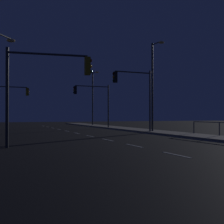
{
  "coord_description": "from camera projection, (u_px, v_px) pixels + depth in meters",
  "views": [
    {
      "loc": [
        -6.92,
        -1.68,
        1.62
      ],
      "look_at": [
        0.77,
        18.25,
        1.84
      ],
      "focal_mm": 49.13,
      "sensor_mm": 36.0,
      "label": 1
    }
  ],
  "objects": [
    {
      "name": "ground_plane",
      "position": [
        105.0,
        139.0,
        20.36
      ],
      "size": [
        112.0,
        112.0,
        0.0
      ],
      "primitive_type": "plane",
      "color": "black",
      "rests_on": "ground"
    },
    {
      "name": "sidewalk_right",
      "position": [
        196.0,
        136.0,
        22.96
      ],
      "size": [
        2.68,
        77.0,
        0.14
      ],
      "primitive_type": "cube",
      "color": "#9E937F",
      "rests_on": "ground"
    },
    {
      "name": "lane_markings_center",
      "position": [
        90.0,
        136.0,
        23.63
      ],
      "size": [
        0.14,
        50.0,
        0.01
      ],
      "color": "silver",
      "rests_on": "ground"
    },
    {
      "name": "lane_edge_line",
      "position": [
        146.0,
        133.0,
        27.05
      ],
      "size": [
        0.14,
        53.0,
        0.01
      ],
      "color": "silver",
      "rests_on": "ground"
    },
    {
      "name": "traffic_light_near_right",
      "position": [
        93.0,
        97.0,
        37.13
      ],
      "size": [
        4.63,
        0.59,
        5.24
      ],
      "color": "#2D3033",
      "rests_on": "sidewalk_right"
    },
    {
      "name": "traffic_light_mid_left",
      "position": [
        12.0,
        98.0,
        36.66
      ],
      "size": [
        3.59,
        0.51,
        5.26
      ],
      "color": "#2D3033",
      "rests_on": "ground"
    },
    {
      "name": "traffic_light_far_right",
      "position": [
        135.0,
        88.0,
        27.22
      ],
      "size": [
        3.82,
        0.45,
        5.55
      ],
      "color": "#4C4C51",
      "rests_on": "sidewalk_right"
    },
    {
      "name": "traffic_light_near_left",
      "position": [
        47.0,
        77.0,
        15.67
      ],
      "size": [
        4.35,
        0.69,
        5.0
      ],
      "color": "#2D3033",
      "rests_on": "ground"
    },
    {
      "name": "street_lamp_across_street",
      "position": [
        93.0,
        93.0,
        46.63
      ],
      "size": [
        0.56,
        2.19,
        8.09
      ],
      "color": "#2D3033",
      "rests_on": "sidewalk_right"
    },
    {
      "name": "street_lamp_corner",
      "position": [
        154.0,
        79.0,
        28.59
      ],
      "size": [
        0.56,
        1.77,
        8.28
      ],
      "color": "#2D3033",
      "rests_on": "sidewalk_right"
    }
  ]
}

